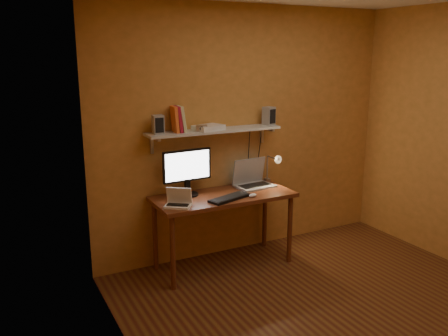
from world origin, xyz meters
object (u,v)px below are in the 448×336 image
keyboard (230,198)px  speaker_right (269,116)px  speaker_left (158,125)px  router (208,128)px  laptop (252,179)px  desk_lamp (273,165)px  mouse (253,195)px  shelf_camera (202,128)px  monitor (187,170)px  desk (224,203)px  wall_shelf (215,131)px  netbook (178,201)px

keyboard → speaker_right: (0.66, 0.36, 0.71)m
speaker_left → speaker_right: speaker_right is taller
speaker_right → router: 0.71m
laptop → desk_lamp: desk_lamp is taller
mouse → shelf_camera: shelf_camera is taller
speaker_left → speaker_right: 1.23m
monitor → desk: bearing=-28.4°
desk_lamp → speaker_right: bearing=104.4°
desk → mouse: size_ratio=15.66×
mouse → speaker_right: (0.42, 0.40, 0.70)m
monitor → mouse: monitor is taller
wall_shelf → monitor: wall_shelf is taller
router → mouse: bearing=-52.8°
laptop → mouse: size_ratio=4.59×
monitor → speaker_left: 0.53m
mouse → speaker_left: 1.13m
desk_lamp → router: router is taller
wall_shelf → monitor: 0.48m
laptop → keyboard: laptop is taller
keyboard → speaker_left: size_ratio=2.50×
netbook → desk_lamp: bearing=47.8°
desk_lamp → speaker_left: (-1.25, 0.07, 0.50)m
wall_shelf → speaker_right: 0.65m
wall_shelf → shelf_camera: shelf_camera is taller
keyboard → mouse: bearing=-27.1°
wall_shelf → monitor: size_ratio=2.77×
monitor → mouse: size_ratio=5.66×
mouse → router: router is taller
laptop → shelf_camera: size_ratio=3.58×
monitor → speaker_left: bearing=168.0°
desk → router: 0.76m
desk → laptop: 0.47m
mouse → desk: bearing=121.7°
laptop → router: bearing=169.7°
shelf_camera → laptop: bearing=2.2°
desk → desk_lamp: 0.73m
monitor → laptop: 0.75m
laptop → wall_shelf: bearing=168.1°
keyboard → mouse: size_ratio=4.96×
mouse → router: 0.79m
keyboard → desk_lamp: desk_lamp is taller
netbook → keyboard: (0.51, -0.03, -0.04)m
netbook → shelf_camera: shelf_camera is taller
desk → laptop: size_ratio=3.41×
desk → monitor: monitor is taller
desk → router: size_ratio=4.82×
monitor → keyboard: bearing=-48.5°
laptop → speaker_right: bearing=9.2°
speaker_left → speaker_right: bearing=5.0°
desk → wall_shelf: 0.72m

